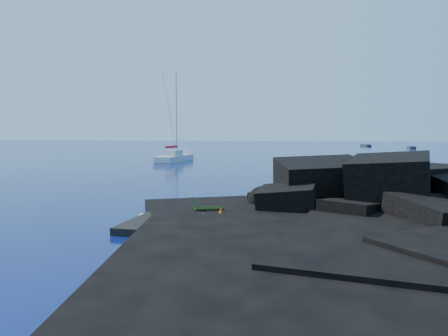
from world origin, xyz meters
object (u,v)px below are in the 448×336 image
Objects in this scene: distant_boat_a at (366,146)px; distant_boat_b at (411,149)px; deck_chair at (208,204)px; sunbather at (194,216)px; marker_cone at (221,213)px; sailboat at (176,161)px.

distant_boat_b is at bearing -75.76° from distant_boat_a.
deck_chair reaches higher than distant_boat_a.
marker_cone is (1.28, 0.45, 0.12)m from sunbather.
deck_chair is 0.33× the size of distant_boat_b.
distant_boat_b is at bearing 69.87° from marker_cone.
distant_boat_b is (39.84, 105.63, -0.52)m from sunbather.
distant_boat_b is at bearing 57.07° from sailboat.
sailboat is 46.98m from deck_chair.
distant_boat_a is 19.32m from distant_boat_b.
marker_cone reaches higher than sunbather.
distant_boat_a is at bearing 76.47° from marker_cone.
sunbather is at bearing -66.42° from sailboat.
deck_chair is 2.85× the size of marker_cone.
sunbather reaches higher than distant_boat_b.
deck_chair reaches higher than distant_boat_b.
distant_boat_a reaches higher than distant_boat_b.
distant_boat_b is at bearing 53.34° from deck_chair.
sailboat is 48.20m from sunbather.
marker_cone is at bearing -104.96° from distant_boat_b.
marker_cone is at bearing -117.53° from distant_boat_a.
deck_chair is at bearing -117.99° from distant_boat_a.
deck_chair is at bearing 129.15° from marker_cone.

